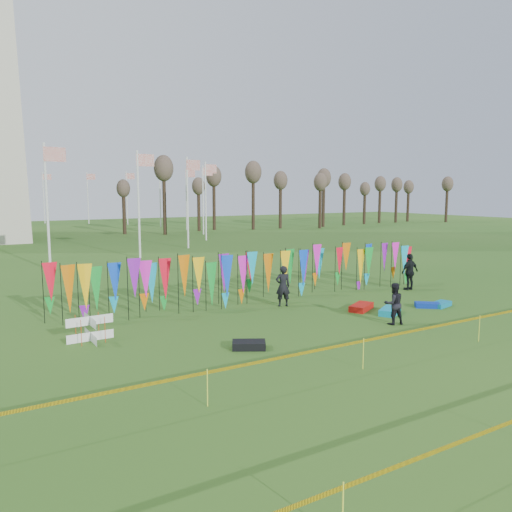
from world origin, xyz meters
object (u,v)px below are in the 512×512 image
person_left (283,286)px  kite_bag_red (361,307)px  kite_bag_turquoise (390,311)px  person_right (410,272)px  kite_bag_black (249,345)px  kite_bag_blue (427,305)px  kite_bag_teal (441,304)px  person_mid (394,304)px  box_kite (90,329)px

person_left → kite_bag_red: person_left is taller
kite_bag_turquoise → person_right: bearing=34.7°
person_right → kite_bag_black: (-11.83, -4.17, -0.81)m
person_left → kite_bag_blue: bearing=164.7°
person_left → kite_bag_teal: (5.88, -3.59, -0.79)m
person_left → kite_bag_black: size_ratio=1.70×
kite_bag_turquoise → kite_bag_blue: (2.26, 0.03, -0.02)m
person_mid → kite_bag_blue: person_mid is taller
person_left → kite_bag_red: (2.46, -2.29, -0.77)m
box_kite → kite_bag_turquoise: box_kite is taller
person_left → kite_bag_teal: person_left is taller
person_mid → kite_bag_teal: person_mid is taller
person_left → person_mid: person_left is taller
person_right → person_left: bearing=-2.5°
person_mid → kite_bag_teal: 4.14m
kite_bag_black → kite_bag_turquoise: bearing=7.8°
kite_bag_turquoise → kite_bag_blue: bearing=0.8°
person_left → person_right: person_right is taller
kite_bag_blue → kite_bag_red: size_ratio=0.73×
kite_bag_turquoise → kite_bag_black: bearing=-172.2°
person_mid → person_right: size_ratio=0.85×
box_kite → person_right: (16.00, 0.79, 0.50)m
person_right → kite_bag_turquoise: person_right is taller
person_mid → kite_bag_black: size_ratio=1.50×
kite_bag_black → kite_bag_teal: size_ratio=0.97×
kite_bag_blue → kite_bag_teal: kite_bag_blue is taller
kite_bag_turquoise → kite_bag_red: kite_bag_red is taller
kite_bag_black → person_left: bearing=46.1°
kite_bag_black → person_right: bearing=19.4°
box_kite → kite_bag_teal: box_kite is taller
kite_bag_red → kite_bag_teal: kite_bag_red is taller
box_kite → person_mid: bearing=-19.1°
kite_bag_turquoise → person_mid: bearing=-131.6°
person_left → kite_bag_turquoise: person_left is taller
box_kite → kite_bag_blue: (13.67, -2.36, -0.33)m
person_mid → kite_bag_turquoise: (1.06, 1.20, -0.67)m
kite_bag_black → kite_bag_blue: bearing=6.1°
person_mid → kite_bag_black: 6.21m
box_kite → kite_bag_turquoise: bearing=-11.8°
kite_bag_turquoise → kite_bag_black: size_ratio=1.19×
person_mid → box_kite: bearing=-2.1°
box_kite → kite_bag_turquoise: size_ratio=0.70×
person_left → kite_bag_teal: size_ratio=1.65×
person_right → kite_bag_teal: (-1.71, -3.35, -0.83)m
person_right → kite_bag_black: person_right is taller
person_left → box_kite: bearing=24.6°
kite_bag_teal → kite_bag_red: bearing=159.3°
person_left → kite_bag_black: bearing=63.7°
box_kite → person_mid: size_ratio=0.55×
person_right → kite_bag_red: size_ratio=1.36×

